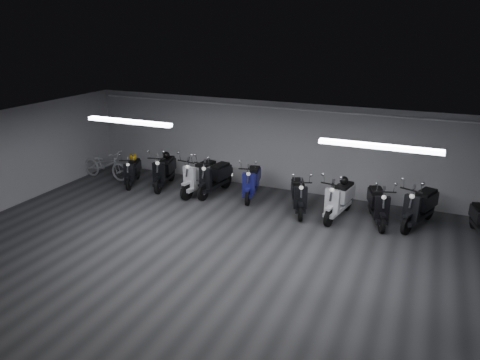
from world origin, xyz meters
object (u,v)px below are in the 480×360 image
at_px(scooter_1, 164,166).
at_px(scooter_4, 252,176).
at_px(scooter_8, 420,200).
at_px(bicycle, 105,162).
at_px(scooter_0, 132,167).
at_px(scooter_6, 340,193).
at_px(helmet_2, 166,155).
at_px(scooter_5, 299,190).
at_px(helmet_1, 133,157).
at_px(scooter_3, 214,172).
at_px(helmet_0, 344,180).
at_px(scooter_2, 200,171).
at_px(scooter_7, 379,199).

distance_m(scooter_1, scooter_4, 2.96).
relative_size(scooter_8, bicycle, 1.06).
xyz_separation_m(scooter_0, bicycle, (-1.24, 0.16, -0.01)).
relative_size(scooter_6, helmet_2, 8.03).
height_order(scooter_4, helmet_2, scooter_4).
relative_size(scooter_5, helmet_2, 7.50).
height_order(scooter_1, scooter_5, scooter_1).
bearing_deg(helmet_1, helmet_2, 13.64).
height_order(scooter_3, bicycle, scooter_3).
relative_size(helmet_0, helmet_1, 0.96).
xyz_separation_m(scooter_2, scooter_3, (0.45, 0.13, -0.03)).
distance_m(scooter_5, scooter_7, 2.13).
bearing_deg(helmet_0, helmet_2, 177.79).
bearing_deg(scooter_2, helmet_0, 9.64).
bearing_deg(scooter_6, scooter_4, -178.94).
distance_m(scooter_8, helmet_0, 2.00).
bearing_deg(helmet_2, helmet_0, -2.21).
bearing_deg(bicycle, scooter_1, -85.67).
height_order(scooter_5, bicycle, scooter_5).
relative_size(bicycle, helmet_2, 7.73).
distance_m(bicycle, helmet_0, 8.07).
relative_size(scooter_1, scooter_4, 1.04).
height_order(scooter_2, helmet_0, scooter_2).
xyz_separation_m(scooter_7, scooter_8, (1.02, 0.17, 0.05)).
distance_m(scooter_0, scooter_8, 8.80).
bearing_deg(scooter_6, scooter_0, -169.52).
relative_size(scooter_3, helmet_2, 7.97).
relative_size(scooter_7, helmet_0, 7.80).
bearing_deg(scooter_8, helmet_0, -158.70).
bearing_deg(scooter_2, scooter_4, 18.32).
distance_m(scooter_6, helmet_0, 0.39).
distance_m(scooter_0, scooter_7, 7.79).
bearing_deg(scooter_0, scooter_6, -21.80).
distance_m(scooter_4, helmet_0, 2.81).
bearing_deg(scooter_1, scooter_3, -10.74).
distance_m(scooter_2, helmet_1, 2.50).
relative_size(scooter_5, helmet_0, 7.70).
bearing_deg(scooter_6, scooter_7, 15.91).
bearing_deg(scooter_1, bicycle, 168.28).
height_order(scooter_0, helmet_1, scooter_0).
relative_size(scooter_3, scooter_4, 1.04).
distance_m(scooter_8, helmet_2, 7.78).
xyz_separation_m(scooter_1, scooter_4, (2.95, 0.23, -0.03)).
height_order(scooter_3, scooter_7, scooter_3).
bearing_deg(scooter_5, bicycle, 156.92).
xyz_separation_m(scooter_1, helmet_2, (-0.06, 0.26, 0.29)).
height_order(scooter_4, scooter_7, scooter_4).
distance_m(bicycle, helmet_1, 1.19).
relative_size(scooter_5, helmet_1, 7.36).
distance_m(scooter_5, scooter_8, 3.16).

